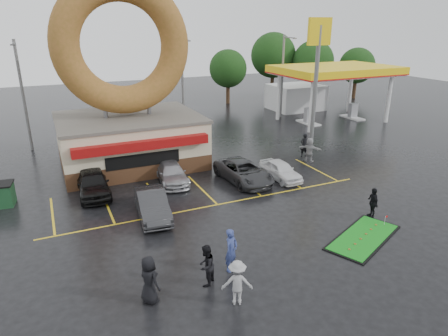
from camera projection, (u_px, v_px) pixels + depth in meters
name	position (u px, v px, depth m)	size (l,w,h in m)	color
ground	(244.00, 230.00, 20.79)	(120.00, 120.00, 0.00)	black
donut_shop	(127.00, 106.00, 29.19)	(10.20, 8.70, 13.50)	#472B19
gas_station	(317.00, 83.00, 45.21)	(12.30, 13.65, 5.90)	silver
shell_sign	(318.00, 58.00, 33.58)	(2.20, 0.36, 10.60)	slate
streetlight_left	(23.00, 93.00, 32.30)	(0.40, 2.21, 9.00)	slate
streetlight_mid	(183.00, 82.00, 38.60)	(0.40, 2.21, 9.00)	slate
streetlight_right	(283.00, 75.00, 44.12)	(0.40, 2.21, 9.00)	slate
tree_far_a	(313.00, 61.00, 54.78)	(5.60, 5.60, 8.00)	#332114
tree_far_b	(357.00, 66.00, 55.63)	(4.90, 4.90, 7.00)	#332114
tree_far_c	(273.00, 55.00, 56.43)	(6.30, 6.30, 9.00)	#332114
tree_far_d	(228.00, 69.00, 52.05)	(4.90, 4.90, 7.00)	#332114
car_black	(93.00, 183.00, 24.85)	(1.86, 4.61, 1.57)	black
car_dgrey	(152.00, 204.00, 22.02)	(1.55, 4.45, 1.47)	#2B2B2E
car_silver	(172.00, 173.00, 26.89)	(1.78, 4.37, 1.27)	#9A999E
car_grey	(243.00, 172.00, 26.94)	(2.34, 5.08, 1.41)	#333336
car_white	(280.00, 170.00, 27.40)	(1.51, 3.76, 1.28)	white
person_blue	(231.00, 250.00, 17.14)	(0.72, 0.47, 1.97)	navy
person_blackjkt	(206.00, 265.00, 16.20)	(0.87, 0.68, 1.79)	black
person_hoodie	(237.00, 283.00, 15.08)	(1.19, 0.68, 1.84)	#979799
person_bystander	(149.00, 280.00, 15.16)	(0.96, 0.62, 1.95)	black
person_cameraman	(373.00, 203.00, 21.94)	(1.01, 0.42, 1.72)	black
person_walker_near	(309.00, 150.00, 30.74)	(1.77, 0.56, 1.91)	#99999C
person_walker_far	(304.00, 145.00, 31.88)	(0.70, 0.46, 1.93)	black
putting_green	(363.00, 237.00, 20.03)	(5.17, 3.83, 0.59)	black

